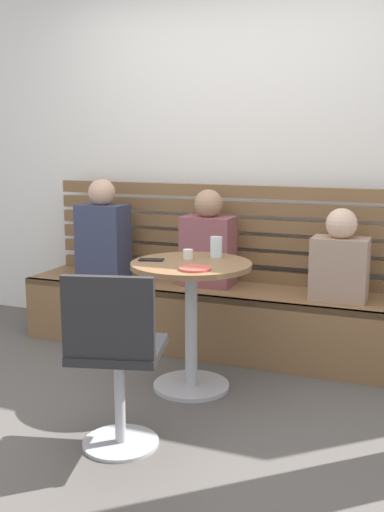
# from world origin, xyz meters

# --- Properties ---
(ground) EXTENTS (8.00, 8.00, 0.00)m
(ground) POSITION_xyz_m (0.00, 0.00, 0.00)
(ground) COLOR #514C47
(back_wall) EXTENTS (5.20, 0.10, 2.90)m
(back_wall) POSITION_xyz_m (0.00, 1.64, 1.45)
(back_wall) COLOR silver
(back_wall) RESTS_ON ground
(booth_bench) EXTENTS (2.70, 0.52, 0.44)m
(booth_bench) POSITION_xyz_m (0.00, 1.20, 0.22)
(booth_bench) COLOR brown
(booth_bench) RESTS_ON ground
(booth_backrest) EXTENTS (2.65, 0.04, 0.67)m
(booth_backrest) POSITION_xyz_m (0.00, 1.44, 0.78)
(booth_backrest) COLOR brown
(booth_backrest) RESTS_ON booth_bench
(cafe_table) EXTENTS (0.68, 0.68, 0.74)m
(cafe_table) POSITION_xyz_m (0.09, 0.53, 0.52)
(cafe_table) COLOR #ADADB2
(cafe_table) RESTS_ON ground
(white_chair) EXTENTS (0.49, 0.49, 0.85)m
(white_chair) POSITION_xyz_m (0.06, -0.28, 0.46)
(white_chair) COLOR #ADADB2
(white_chair) RESTS_ON ground
(person_adult) EXTENTS (0.34, 0.22, 0.70)m
(person_adult) POSITION_xyz_m (-0.84, 1.18, 0.75)
(person_adult) COLOR #333851
(person_adult) RESTS_ON booth_bench
(person_child_left) EXTENTS (0.34, 0.22, 0.65)m
(person_child_left) POSITION_xyz_m (-0.06, 1.23, 0.73)
(person_child_left) COLOR brown
(person_child_left) RESTS_ON booth_bench
(person_child_middle) EXTENTS (0.34, 0.22, 0.57)m
(person_child_middle) POSITION_xyz_m (0.82, 1.18, 0.69)
(person_child_middle) COLOR #9E7F6B
(person_child_middle) RESTS_ON booth_bench
(cup_espresso_small) EXTENTS (0.06, 0.06, 0.05)m
(cup_espresso_small) POSITION_xyz_m (0.04, 0.62, 0.77)
(cup_espresso_small) COLOR silver
(cup_espresso_small) RESTS_ON cafe_table
(cup_glass_tall) EXTENTS (0.07, 0.07, 0.12)m
(cup_glass_tall) POSITION_xyz_m (0.17, 0.73, 0.80)
(cup_glass_tall) COLOR silver
(cup_glass_tall) RESTS_ON cafe_table
(plate_small) EXTENTS (0.17, 0.17, 0.01)m
(plate_small) POSITION_xyz_m (0.19, 0.35, 0.75)
(plate_small) COLOR #DB4C42
(plate_small) RESTS_ON cafe_table
(phone_on_table) EXTENTS (0.15, 0.10, 0.01)m
(phone_on_table) POSITION_xyz_m (-0.14, 0.50, 0.74)
(phone_on_table) COLOR black
(phone_on_table) RESTS_ON cafe_table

